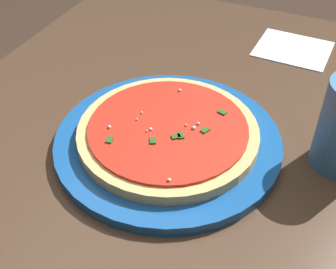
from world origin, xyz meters
name	(u,v)px	position (x,y,z in m)	size (l,w,h in m)	color
restaurant_table	(171,203)	(0.00, 0.00, 0.58)	(0.93, 0.73, 0.73)	black
serving_plate	(168,141)	(-0.03, -0.01, 0.74)	(0.32, 0.32, 0.02)	#195199
pizza	(168,132)	(-0.03, -0.01, 0.76)	(0.25, 0.25, 0.02)	#DBB26B
napkin_folded_right	(293,49)	(0.31, -0.11, 0.74)	(0.12, 0.13, 0.00)	white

